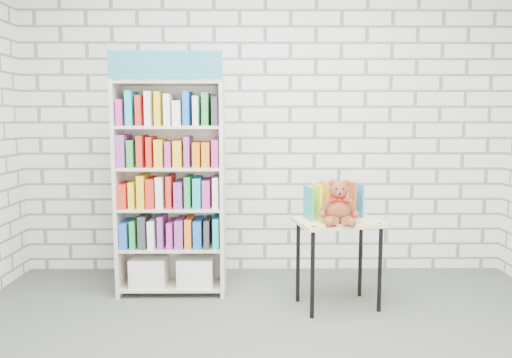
{
  "coord_description": "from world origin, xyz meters",
  "views": [
    {
      "loc": [
        -0.12,
        -2.66,
        1.44
      ],
      "look_at": [
        -0.09,
        0.95,
        1.0
      ],
      "focal_mm": 35.0,
      "sensor_mm": 36.0,
      "label": 1
    }
  ],
  "objects": [
    {
      "name": "room_shell",
      "position": [
        0.0,
        0.0,
        1.78
      ],
      "size": [
        4.52,
        4.02,
        2.81
      ],
      "color": "silver",
      "rests_on": "ground"
    },
    {
      "name": "bookshelf",
      "position": [
        -0.78,
        1.36,
        0.89
      ],
      "size": [
        0.87,
        0.34,
        1.95
      ],
      "color": "beige",
      "rests_on": "ground"
    },
    {
      "name": "display_table",
      "position": [
        0.53,
        1.03,
        0.58
      ],
      "size": [
        0.7,
        0.56,
        0.67
      ],
      "color": "#E0C886",
      "rests_on": "ground"
    },
    {
      "name": "table_books",
      "position": [
        0.51,
        1.12,
        0.8
      ],
      "size": [
        0.47,
        0.28,
        0.26
      ],
      "color": "teal",
      "rests_on": "display_table"
    },
    {
      "name": "teddy_bear",
      "position": [
        0.51,
        0.92,
        0.8
      ],
      "size": [
        0.3,
        0.28,
        0.32
      ],
      "color": "brown",
      "rests_on": "display_table"
    }
  ]
}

